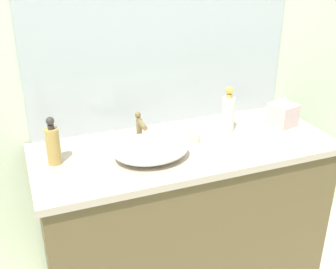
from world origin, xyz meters
The scene contains 9 objects.
bathroom_wall_rear centered at (0.00, 0.73, 1.30)m, with size 6.00×0.06×2.60m, color silver.
vanity_counter centered at (0.02, 0.40, 0.42)m, with size 1.39×0.57×0.85m.
wall_mirror_panel centered at (0.02, 0.69, 1.34)m, with size 1.33×0.01×0.98m, color #B2BCC6.
sink_basin centered at (-0.16, 0.34, 0.89)m, with size 0.33×0.27×0.09m, color white.
faucet centered at (-0.16, 0.50, 0.93)m, with size 0.03×0.12×0.15m.
soap_dispenser centered at (0.28, 0.48, 0.94)m, with size 0.06×0.06×0.23m.
lotion_bottle centered at (-0.56, 0.45, 0.94)m, with size 0.06×0.06×0.21m.
tissue_box centered at (0.58, 0.44, 0.91)m, with size 0.14×0.14×0.15m.
candle_jar centered at (0.08, 0.42, 0.87)m, with size 0.04×0.04×0.04m, color beige.
Camera 1 is at (-0.67, -1.19, 1.71)m, focal length 44.94 mm.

